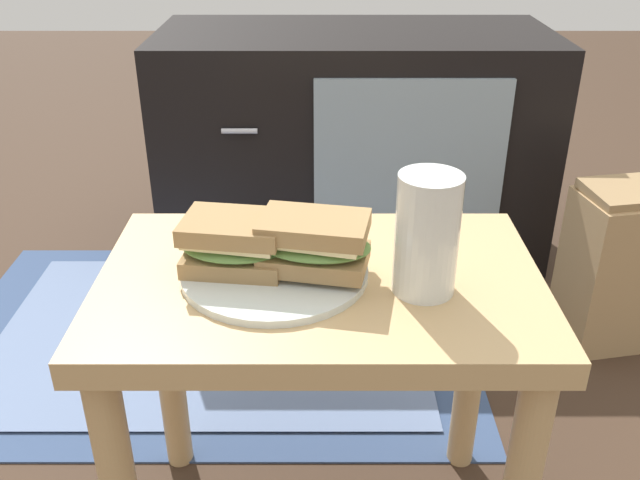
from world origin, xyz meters
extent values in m
cube|color=tan|center=(0.00, 0.00, 0.44)|extent=(0.56, 0.36, 0.04)
cylinder|color=tan|center=(-0.25, 0.14, 0.21)|extent=(0.04, 0.04, 0.43)
cylinder|color=tan|center=(0.25, 0.14, 0.21)|extent=(0.04, 0.04, 0.43)
cube|color=black|center=(0.08, 0.95, 0.29)|extent=(0.96, 0.44, 0.58)
cube|color=#8C9EA8|center=(0.20, 0.72, 0.30)|extent=(0.44, 0.01, 0.44)
cylinder|color=silver|center=(-0.18, 0.72, 0.41)|extent=(0.08, 0.01, 0.01)
cylinder|color=silver|center=(-0.18, 0.72, 0.19)|extent=(0.08, 0.01, 0.01)
cube|color=#384C72|center=(-0.24, 0.52, 0.00)|extent=(1.14, 0.77, 0.01)
cube|color=slate|center=(-0.24, 0.52, 0.01)|extent=(0.93, 0.63, 0.00)
cylinder|color=silver|center=(-0.06, 0.00, 0.47)|extent=(0.24, 0.24, 0.01)
cube|color=#9E7A4C|center=(-0.11, 0.01, 0.48)|extent=(0.13, 0.10, 0.02)
ellipsoid|color=#608C42|center=(-0.11, 0.01, 0.50)|extent=(0.14, 0.11, 0.02)
cube|color=beige|center=(-0.11, 0.01, 0.51)|extent=(0.13, 0.10, 0.01)
cube|color=#9E7A4C|center=(-0.11, 0.01, 0.53)|extent=(0.13, 0.10, 0.02)
cube|color=#9E7A4C|center=(-0.01, -0.01, 0.49)|extent=(0.14, 0.11, 0.02)
ellipsoid|color=#608C42|center=(-0.01, -0.01, 0.51)|extent=(0.15, 0.12, 0.02)
cube|color=beige|center=(-0.01, -0.01, 0.52)|extent=(0.13, 0.10, 0.01)
cube|color=#9E7A4C|center=(-0.01, -0.01, 0.53)|extent=(0.14, 0.11, 0.02)
cylinder|color=silver|center=(0.12, -0.03, 0.53)|extent=(0.08, 0.08, 0.15)
cylinder|color=#B26014|center=(0.12, -0.03, 0.53)|extent=(0.07, 0.07, 0.13)
cylinder|color=white|center=(0.12, -0.03, 0.60)|extent=(0.07, 0.07, 0.01)
cube|color=tan|center=(0.62, 0.51, 0.17)|extent=(0.21, 0.18, 0.34)
cube|color=#987950|center=(0.62, 0.51, 0.35)|extent=(0.20, 0.16, 0.03)
camera|label=1|loc=(0.00, -0.75, 0.90)|focal=38.56mm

